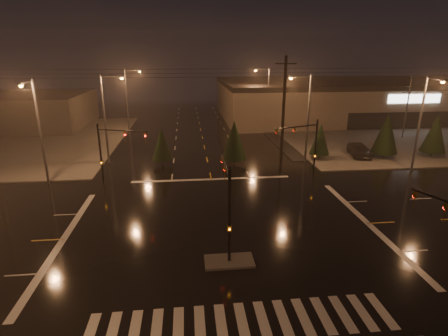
{
  "coord_description": "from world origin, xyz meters",
  "views": [
    {
      "loc": [
        -2.3,
        -22.34,
        12.08
      ],
      "look_at": [
        0.69,
        5.39,
        3.0
      ],
      "focal_mm": 28.0,
      "sensor_mm": 36.0,
      "label": 1
    }
  ],
  "objects": [
    {
      "name": "streetlight_5",
      "position": [
        -16.0,
        11.18,
        5.8
      ],
      "size": [
        0.32,
        2.77,
        10.0
      ],
      "color": "#38383A",
      "rests_on": "ground"
    },
    {
      "name": "streetlight_2",
      "position": [
        -11.18,
        34.0,
        5.8
      ],
      "size": [
        2.77,
        0.32,
        10.0
      ],
      "color": "#38383A",
      "rests_on": "ground"
    },
    {
      "name": "streetlight_3",
      "position": [
        11.18,
        16.0,
        5.8
      ],
      "size": [
        2.77,
        0.32,
        10.0
      ],
      "color": "#38383A",
      "rests_on": "ground"
    },
    {
      "name": "retail_building",
      "position": [
        35.0,
        45.99,
        3.84
      ],
      "size": [
        60.2,
        28.3,
        7.2
      ],
      "color": "#685C4A",
      "rests_on": "ground"
    },
    {
      "name": "sidewalk_ne",
      "position": [
        30.0,
        30.0,
        0.06
      ],
      "size": [
        36.0,
        36.0,
        0.12
      ],
      "primitive_type": "cube",
      "color": "#47443F",
      "rests_on": "ground"
    },
    {
      "name": "car_parked",
      "position": [
        18.8,
        17.35,
        0.84
      ],
      "size": [
        2.81,
        5.22,
        1.69
      ],
      "primitive_type": "imported",
      "rotation": [
        0.0,
        0.0,
        -0.17
      ],
      "color": "black",
      "rests_on": "ground"
    },
    {
      "name": "streetlight_6",
      "position": [
        22.0,
        11.18,
        5.8
      ],
      "size": [
        0.32,
        2.77,
        10.0
      ],
      "color": "#38383A",
      "rests_on": "ground"
    },
    {
      "name": "conifer_1",
      "position": [
        21.55,
        16.52,
        3.09
      ],
      "size": [
        3.06,
        3.06,
        5.48
      ],
      "color": "black",
      "rests_on": "ground"
    },
    {
      "name": "streetlight_1",
      "position": [
        -11.18,
        18.0,
        5.8
      ],
      "size": [
        2.77,
        0.32,
        10.0
      ],
      "color": "#38383A",
      "rests_on": "ground"
    },
    {
      "name": "crosswalk",
      "position": [
        0.0,
        -9.0,
        0.01
      ],
      "size": [
        15.0,
        2.6,
        0.01
      ],
      "primitive_type": "cube",
      "color": "beige",
      "rests_on": "ground"
    },
    {
      "name": "signal_mast_median",
      "position": [
        0.0,
        -3.07,
        3.75
      ],
      "size": [
        0.25,
        4.59,
        6.0
      ],
      "color": "black",
      "rests_on": "ground"
    },
    {
      "name": "ground",
      "position": [
        0.0,
        0.0,
        0.0
      ],
      "size": [
        140.0,
        140.0,
        0.0
      ],
      "primitive_type": "plane",
      "color": "black",
      "rests_on": "ground"
    },
    {
      "name": "median_island",
      "position": [
        0.0,
        -4.0,
        0.07
      ],
      "size": [
        3.0,
        1.6,
        0.15
      ],
      "primitive_type": "cube",
      "color": "#47443F",
      "rests_on": "ground"
    },
    {
      "name": "parking_lot",
      "position": [
        35.0,
        28.0,
        0.04
      ],
      "size": [
        50.0,
        24.0,
        0.08
      ],
      "primitive_type": "cube",
      "color": "black",
      "rests_on": "ground"
    },
    {
      "name": "signal_mast_ne",
      "position": [
        9.5,
        10.14,
        3.79
      ],
      "size": [
        4.84,
        1.86,
        6.0
      ],
      "color": "black",
      "rests_on": "ground"
    },
    {
      "name": "conifer_0",
      "position": [
        13.43,
        16.71,
        2.52
      ],
      "size": [
        2.34,
        2.34,
        4.35
      ],
      "color": "black",
      "rests_on": "ground"
    },
    {
      "name": "conifer_3",
      "position": [
        -5.17,
        16.46,
        2.52
      ],
      "size": [
        2.34,
        2.34,
        4.35
      ],
      "color": "black",
      "rests_on": "ground"
    },
    {
      "name": "signal_mast_nw",
      "position": [
        -9.5,
        10.14,
        3.79
      ],
      "size": [
        4.84,
        1.86,
        6.0
      ],
      "color": "black",
      "rests_on": "ground"
    },
    {
      "name": "utility_pole_1",
      "position": [
        8.0,
        14.0,
        6.13
      ],
      "size": [
        2.2,
        0.32,
        12.0
      ],
      "color": "black",
      "rests_on": "ground"
    },
    {
      "name": "stop_bar_far",
      "position": [
        0.0,
        11.0,
        0.01
      ],
      "size": [
        16.0,
        0.5,
        0.01
      ],
      "primitive_type": "cube",
      "color": "beige",
      "rests_on": "ground"
    },
    {
      "name": "conifer_2",
      "position": [
        27.68,
        16.23,
        2.98
      ],
      "size": [
        2.92,
        2.92,
        5.26
      ],
      "color": "black",
      "rests_on": "ground"
    },
    {
      "name": "conifer_4",
      "position": [
        2.97,
        15.74,
        2.91
      ],
      "size": [
        2.84,
        2.84,
        5.13
      ],
      "color": "black",
      "rests_on": "ground"
    },
    {
      "name": "streetlight_4",
      "position": [
        11.18,
        36.0,
        5.8
      ],
      "size": [
        2.77,
        0.32,
        10.0
      ],
      "color": "#38383A",
      "rests_on": "ground"
    }
  ]
}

